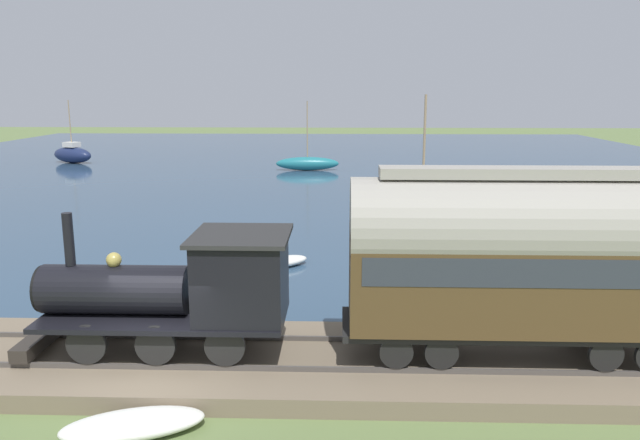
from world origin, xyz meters
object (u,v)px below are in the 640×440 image
at_px(sailboat_navy, 72,154).
at_px(rowboat_off_pier, 284,261).
at_px(sailboat_teal, 307,163).
at_px(beached_dinghy, 133,425).
at_px(rowboat_far_out, 496,242).
at_px(steam_locomotive, 188,286).
at_px(passenger_coach, 518,254).
at_px(sailboat_white, 421,235).

bearing_deg(sailboat_navy, rowboat_off_pier, -120.74).
distance_m(sailboat_teal, beached_dinghy, 41.34).
xyz_separation_m(sailboat_teal, beached_dinghy, (-41.32, 1.27, -0.37)).
relative_size(sailboat_teal, rowboat_far_out, 2.68).
relative_size(steam_locomotive, sailboat_navy, 1.11).
bearing_deg(beached_dinghy, steam_locomotive, -9.17).
bearing_deg(sailboat_teal, sailboat_navy, 75.82).
height_order(steam_locomotive, rowboat_off_pier, steam_locomotive).
relative_size(passenger_coach, sailboat_white, 1.24).
distance_m(passenger_coach, sailboat_navy, 51.92).
distance_m(sailboat_teal, sailboat_white, 27.62).
xyz_separation_m(sailboat_navy, beached_dinghy, (-45.94, -20.82, -0.59)).
relative_size(steam_locomotive, rowboat_far_out, 2.96).
relative_size(steam_locomotive, sailboat_white, 0.98).
bearing_deg(rowboat_off_pier, sailboat_white, -102.93).
bearing_deg(rowboat_off_pier, steam_locomotive, 135.33).
bearing_deg(sailboat_white, beached_dinghy, 132.60).
xyz_separation_m(rowboat_off_pier, beached_dinghy, (-12.05, 1.89, 0.02)).
bearing_deg(rowboat_far_out, rowboat_off_pier, 90.93).
height_order(rowboat_off_pier, beached_dinghy, beached_dinghy).
distance_m(sailboat_navy, beached_dinghy, 50.44).
xyz_separation_m(passenger_coach, rowboat_far_out, (12.38, -2.65, -2.74)).
relative_size(sailboat_teal, sailboat_white, 0.89).
bearing_deg(sailboat_white, rowboat_off_pier, 92.88).
height_order(sailboat_navy, sailboat_white, sailboat_white).
relative_size(sailboat_white, rowboat_off_pier, 3.00).
distance_m(steam_locomotive, rowboat_off_pier, 9.43).
relative_size(steam_locomotive, beached_dinghy, 2.12).
xyz_separation_m(sailboat_teal, rowboat_far_out, (-26.00, -9.55, -0.34)).
bearing_deg(passenger_coach, sailboat_white, 3.57).
distance_m(steam_locomotive, sailboat_teal, 38.43).
relative_size(sailboat_navy, rowboat_far_out, 2.68).
bearing_deg(steam_locomotive, beached_dinghy, 170.83).
relative_size(sailboat_navy, beached_dinghy, 1.92).
xyz_separation_m(rowboat_off_pier, rowboat_far_out, (3.26, -8.93, 0.05)).
height_order(sailboat_teal, rowboat_far_out, sailboat_teal).
relative_size(passenger_coach, rowboat_off_pier, 3.73).
distance_m(sailboat_navy, rowboat_far_out, 44.04).
height_order(sailboat_teal, beached_dinghy, sailboat_teal).
xyz_separation_m(sailboat_navy, sailboat_teal, (-4.62, -22.09, -0.22)).
bearing_deg(sailboat_navy, beached_dinghy, -130.19).
bearing_deg(sailboat_teal, rowboat_far_out, -162.19).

